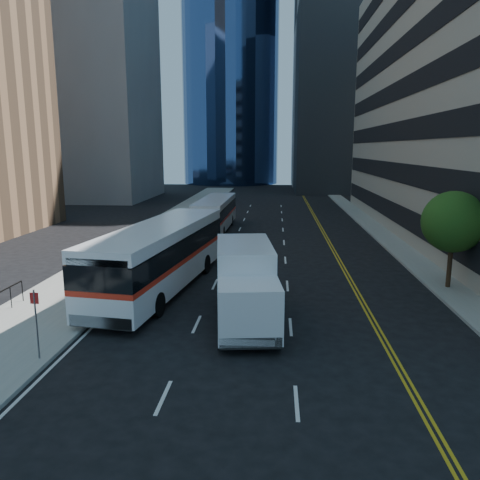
{
  "coord_description": "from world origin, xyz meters",
  "views": [
    {
      "loc": [
        -0.2,
        -16.71,
        7.39
      ],
      "look_at": [
        -1.99,
        6.57,
        2.8
      ],
      "focal_mm": 35.0,
      "sensor_mm": 36.0,
      "label": 1
    }
  ],
  "objects_px": {
    "bus_front": "(162,254)",
    "box_truck": "(245,283)",
    "street_tree": "(453,222)",
    "bus_rear": "(215,213)"
  },
  "relations": [
    {
      "from": "bus_front",
      "to": "box_truck",
      "type": "xyz_separation_m",
      "value": [
        4.73,
        -4.51,
        -0.16
      ]
    },
    {
      "from": "box_truck",
      "to": "street_tree",
      "type": "bearing_deg",
      "value": 21.07
    },
    {
      "from": "bus_rear",
      "to": "box_truck",
      "type": "bearing_deg",
      "value": -78.32
    },
    {
      "from": "street_tree",
      "to": "bus_front",
      "type": "bearing_deg",
      "value": -176.02
    },
    {
      "from": "bus_front",
      "to": "box_truck",
      "type": "relative_size",
      "value": 1.93
    },
    {
      "from": "street_tree",
      "to": "bus_front",
      "type": "xyz_separation_m",
      "value": [
        -15.17,
        -1.05,
        -1.75
      ]
    },
    {
      "from": "bus_front",
      "to": "box_truck",
      "type": "height_order",
      "value": "bus_front"
    },
    {
      "from": "bus_front",
      "to": "bus_rear",
      "type": "relative_size",
      "value": 1.2
    },
    {
      "from": "box_truck",
      "to": "bus_rear",
      "type": "bearing_deg",
      "value": 93.53
    },
    {
      "from": "bus_front",
      "to": "box_truck",
      "type": "distance_m",
      "value": 6.54
    }
  ]
}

